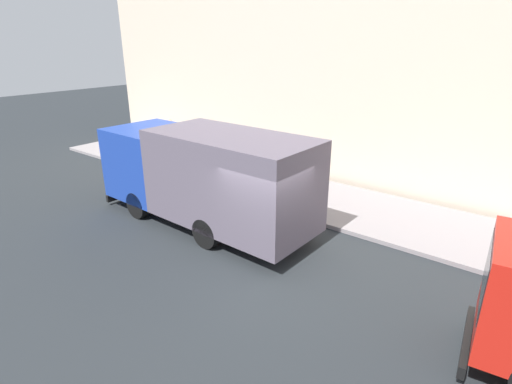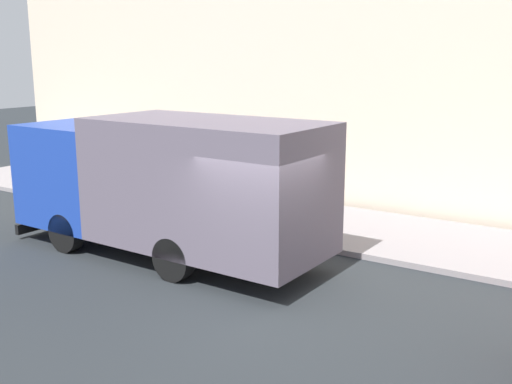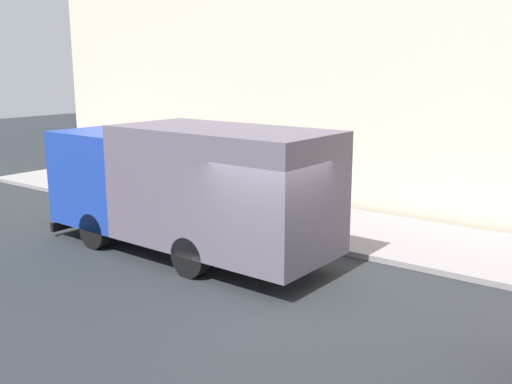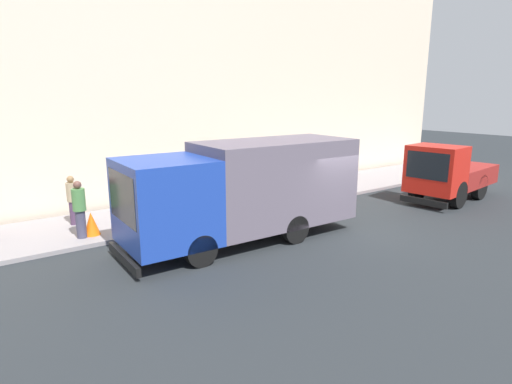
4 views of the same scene
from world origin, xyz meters
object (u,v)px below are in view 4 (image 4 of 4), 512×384
at_px(large_utility_truck, 245,188).
at_px(small_flatbed_truck, 448,174).
at_px(pedestrian_walking, 72,199).
at_px(traffic_cone_orange, 91,224).
at_px(pedestrian_third, 79,208).

relative_size(large_utility_truck, small_flatbed_truck, 1.42).
xyz_separation_m(large_utility_truck, pedestrian_walking, (4.33, 3.98, -0.64)).
xyz_separation_m(large_utility_truck, traffic_cone_orange, (2.86, 3.80, -1.16)).
relative_size(small_flatbed_truck, traffic_cone_orange, 7.29).
height_order(large_utility_truck, pedestrian_third, large_utility_truck).
bearing_deg(pedestrian_walking, large_utility_truck, 81.08).
xyz_separation_m(pedestrian_third, traffic_cone_orange, (0.10, -0.32, -0.57)).
distance_m(large_utility_truck, traffic_cone_orange, 4.89).
bearing_deg(traffic_cone_orange, pedestrian_walking, 7.18).
bearing_deg(small_flatbed_truck, pedestrian_third, 68.67).
relative_size(large_utility_truck, traffic_cone_orange, 10.32).
relative_size(pedestrian_walking, traffic_cone_orange, 2.30).
bearing_deg(large_utility_truck, pedestrian_walking, 43.92).
height_order(pedestrian_third, traffic_cone_orange, pedestrian_third).
distance_m(small_flatbed_truck, pedestrian_third, 14.27).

